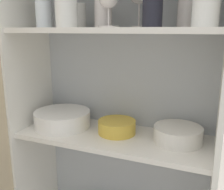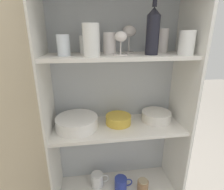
{
  "view_description": "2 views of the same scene",
  "coord_description": "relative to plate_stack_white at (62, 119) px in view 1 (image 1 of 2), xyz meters",
  "views": [
    {
      "loc": [
        0.38,
        -0.8,
        1.21
      ],
      "look_at": [
        0.0,
        0.12,
        0.96
      ],
      "focal_mm": 42.0,
      "sensor_mm": 36.0,
      "label": 1
    },
    {
      "loc": [
        -0.17,
        -0.8,
        1.32
      ],
      "look_at": [
        -0.04,
        0.14,
        0.99
      ],
      "focal_mm": 28.0,
      "sensor_mm": 36.0,
      "label": 2
    }
  ],
  "objects": [
    {
      "name": "tumbler_glass_1",
      "position": [
        -0.03,
        -0.05,
        0.45
      ],
      "size": [
        0.06,
        0.06,
        0.1
      ],
      "color": "white",
      "rests_on": "shelf_board_upper"
    },
    {
      "name": "serving_bowl_small",
      "position": [
        0.26,
        0.02,
        -0.01
      ],
      "size": [
        0.16,
        0.16,
        0.06
      ],
      "color": "gold",
      "rests_on": "shelf_board_middle"
    },
    {
      "name": "tumbler_glass_0",
      "position": [
        0.51,
        0.04,
        0.47
      ],
      "size": [
        0.07,
        0.07,
        0.13
      ],
      "color": "silver",
      "rests_on": "shelf_board_upper"
    },
    {
      "name": "plate_stack_white",
      "position": [
        0.0,
        0.0,
        0.0
      ],
      "size": [
        0.25,
        0.25,
        0.07
      ],
      "color": "white",
      "rests_on": "shelf_board_middle"
    },
    {
      "name": "tumbler_glass_3",
      "position": [
        0.1,
        -0.09,
        0.47
      ],
      "size": [
        0.08,
        0.08,
        0.15
      ],
      "color": "white",
      "rests_on": "shelf_board_upper"
    },
    {
      "name": "tumbler_glass_5",
      "position": [
        0.58,
        -0.1,
        0.46
      ],
      "size": [
        0.08,
        0.08,
        0.12
      ],
      "color": "white",
      "rests_on": "shelf_board_upper"
    },
    {
      "name": "cupboard_side_left",
      "position": [
        -0.15,
        -0.01,
        -0.06
      ],
      "size": [
        0.02,
        0.33,
        1.52
      ],
      "primitive_type": "cube",
      "color": "white",
      "rests_on": "ground_plane"
    },
    {
      "name": "cupboard_back_panel",
      "position": [
        0.25,
        0.15,
        -0.06
      ],
      "size": [
        0.83,
        0.02,
        1.52
      ],
      "primitive_type": "cube",
      "color": "#B2B7BC",
      "rests_on": "ground_plane"
    },
    {
      "name": "shelf_board_upper",
      "position": [
        0.25,
        -0.01,
        0.39
      ],
      "size": [
        0.79,
        0.29,
        0.02
      ],
      "primitive_type": "cube",
      "color": "silver"
    },
    {
      "name": "tumbler_glass_2",
      "position": [
        0.07,
        0.04,
        0.45
      ],
      "size": [
        0.07,
        0.07,
        0.1
      ],
      "color": "white",
      "rests_on": "shelf_board_upper"
    },
    {
      "name": "cupboard_side_right",
      "position": [
        0.65,
        -0.01,
        -0.06
      ],
      "size": [
        0.02,
        0.33,
        1.52
      ],
      "primitive_type": "cube",
      "color": "white",
      "rests_on": "ground_plane"
    },
    {
      "name": "shelf_board_middle",
      "position": [
        0.25,
        -0.01,
        -0.05
      ],
      "size": [
        0.79,
        0.29,
        0.02
      ],
      "primitive_type": "cube",
      "color": "silver"
    },
    {
      "name": "mixing_bowl_large",
      "position": [
        0.51,
        0.03,
        -0.0
      ],
      "size": [
        0.19,
        0.19,
        0.06
      ],
      "color": "silver",
      "rests_on": "shelf_board_middle"
    },
    {
      "name": "wine_glass_0",
      "position": [
        0.25,
        -0.05,
        0.48
      ],
      "size": [
        0.07,
        0.07,
        0.12
      ],
      "color": "silver",
      "rests_on": "shelf_board_upper"
    },
    {
      "name": "tumbler_glass_4",
      "position": [
        0.2,
        0.01,
        0.45
      ],
      "size": [
        0.07,
        0.07,
        0.11
      ],
      "color": "silver",
      "rests_on": "shelf_board_upper"
    }
  ]
}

